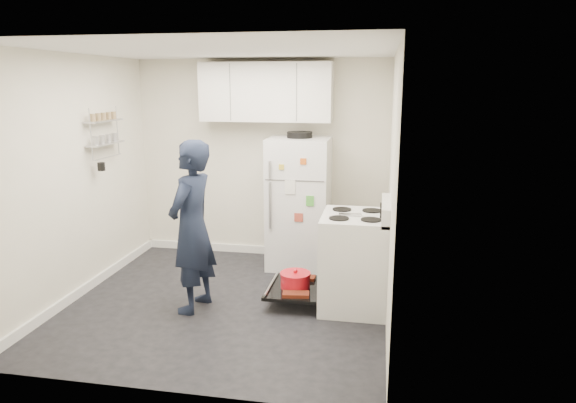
% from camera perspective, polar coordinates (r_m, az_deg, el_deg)
% --- Properties ---
extents(room, '(3.21, 3.21, 2.51)m').
position_cam_1_polar(room, '(5.09, -7.24, 1.64)').
color(room, black).
rests_on(room, ground).
extents(electric_range, '(0.66, 0.76, 1.10)m').
position_cam_1_polar(electric_range, '(5.18, 7.26, -6.65)').
color(electric_range, silver).
rests_on(electric_range, ground).
extents(open_oven_door, '(0.55, 0.70, 0.23)m').
position_cam_1_polar(open_oven_door, '(5.32, 0.81, -9.14)').
color(open_oven_door, black).
rests_on(open_oven_door, ground).
extents(refrigerator, '(0.72, 0.74, 1.65)m').
position_cam_1_polar(refrigerator, '(6.21, 1.26, -0.09)').
color(refrigerator, white).
rests_on(refrigerator, ground).
extents(upper_cabinets, '(1.60, 0.33, 0.70)m').
position_cam_1_polar(upper_cabinets, '(6.32, -2.45, 12.06)').
color(upper_cabinets, silver).
rests_on(upper_cabinets, room).
extents(wall_shelf_rack, '(0.14, 0.60, 0.61)m').
position_cam_1_polar(wall_shelf_rack, '(6.05, -19.73, 7.25)').
color(wall_shelf_rack, '#B2B2B7').
rests_on(wall_shelf_rack, room).
extents(person, '(0.50, 0.67, 1.69)m').
position_cam_1_polar(person, '(5.05, -10.62, -2.80)').
color(person, black).
rests_on(person, ground).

